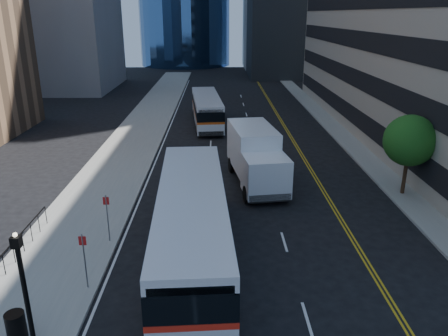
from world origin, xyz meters
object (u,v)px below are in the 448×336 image
(box_truck, at_px, (256,156))
(street_tree, at_px, (410,141))
(bus_front, at_px, (192,223))
(bus_rear, at_px, (207,109))
(trash_can, at_px, (16,326))
(lamp_post, at_px, (25,293))

(box_truck, bearing_deg, street_tree, -21.06)
(bus_front, distance_m, bus_rear, 26.99)
(bus_front, xyz_separation_m, trash_can, (-5.95, -5.32, -1.28))
(trash_can, bearing_deg, bus_rear, 79.42)
(lamp_post, relative_size, bus_front, 0.33)
(box_truck, bearing_deg, trash_can, -130.47)
(street_tree, height_order, box_truck, street_tree)
(street_tree, xyz_separation_m, bus_rear, (-13.00, 19.28, -1.98))
(street_tree, relative_size, box_truck, 0.62)
(lamp_post, bearing_deg, bus_rear, 81.46)
(lamp_post, height_order, box_truck, lamp_post)
(lamp_post, distance_m, box_truck, 18.38)
(lamp_post, bearing_deg, bus_front, 51.98)
(street_tree, height_order, bus_rear, street_tree)
(bus_front, relative_size, trash_can, 13.65)
(lamp_post, bearing_deg, street_tree, 37.87)
(bus_rear, bearing_deg, street_tree, -61.18)
(trash_can, bearing_deg, bus_front, 41.77)
(bus_front, bearing_deg, street_tree, 27.63)
(bus_front, distance_m, trash_can, 8.09)
(street_tree, distance_m, lamp_post, 22.82)
(bus_rear, bearing_deg, lamp_post, -103.72)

